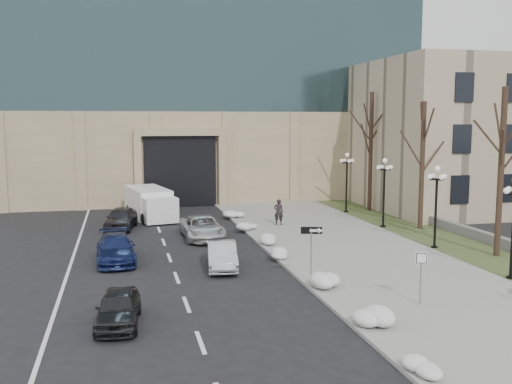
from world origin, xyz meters
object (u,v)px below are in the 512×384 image
car_c (116,249)px  one_way_sign (315,237)px  pedestrian (279,212)px  lamppost_b (436,196)px  box_truck (150,204)px  keep_sign (421,267)px  car_b (222,255)px  car_e (121,218)px  lamppost_d (347,174)px  car_a (118,308)px  lamppost_c (384,183)px  car_d (202,228)px

car_c → one_way_sign: 10.81m
pedestrian → lamppost_b: lamppost_b is taller
box_truck → keep_sign: keep_sign is taller
car_b → pedestrian: pedestrian is taller
car_e → car_b: bearing=-56.3°
car_b → lamppost_d: lamppost_d is taller
pedestrian → lamppost_b: bearing=138.6°
lamppost_b → lamppost_d: same height
lamppost_b → keep_sign: bearing=-123.6°
lamppost_b → car_a: bearing=-154.8°
car_c → car_b: bearing=-28.6°
box_truck → lamppost_c: size_ratio=1.52×
car_a → box_truck: size_ratio=0.51×
car_d → lamppost_b: bearing=-27.3°
car_b → car_e: size_ratio=0.91×
car_a → lamppost_d: size_ratio=0.77×
car_c → lamppost_d: size_ratio=1.00×
car_e → lamppost_b: 20.24m
lamppost_d → car_d: bearing=-150.5°
pedestrian → lamppost_c: 7.38m
car_b → lamppost_b: (12.44, 1.30, 2.42)m
pedestrian → lamppost_c: (6.69, -2.34, 2.06)m
car_b → one_way_sign: 5.40m
car_a → lamppost_d: (17.42, 21.19, 2.45)m
lamppost_c → lamppost_d: 6.50m
car_b → car_c: car_c is taller
one_way_sign → car_a: bearing=-142.6°
one_way_sign → lamppost_b: bearing=47.4°
pedestrian → car_c: bearing=46.4°
car_c → lamppost_b: bearing=-6.1°
car_a → car_e: 18.51m
lamppost_b → car_b: bearing=-174.0°
keep_sign → lamppost_b: (5.96, 8.96, 1.45)m
box_truck → car_e: bearing=-129.4°
car_a → car_d: 15.03m
car_c → lamppost_b: 17.76m
car_d → car_e: size_ratio=1.15×
car_d → one_way_sign: 11.73m
car_b → car_c: 5.72m
car_a → lamppost_d: bearing=55.6°
car_c → lamppost_d: 21.25m
lamppost_b → car_d: bearing=154.3°
car_b → box_truck: 15.91m
keep_sign → box_truck: bearing=127.6°
car_d → lamppost_c: size_ratio=1.05×
car_d → lamppost_b: size_ratio=1.05×
one_way_sign → keep_sign: 4.89m
one_way_sign → car_b: bearing=149.7°
box_truck → lamppost_b: size_ratio=1.52×
car_e → keep_sign: bearing=-48.4°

